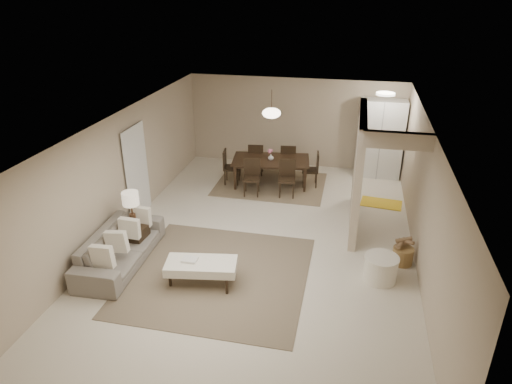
% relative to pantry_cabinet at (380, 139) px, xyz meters
% --- Properties ---
extents(floor, '(9.00, 9.00, 0.00)m').
position_rel_pantry_cabinet_xyz_m(floor, '(-2.35, -4.15, -1.05)').
color(floor, beige).
rests_on(floor, ground).
extents(ceiling, '(9.00, 9.00, 0.00)m').
position_rel_pantry_cabinet_xyz_m(ceiling, '(-2.35, -4.15, 1.45)').
color(ceiling, white).
rests_on(ceiling, back_wall).
extents(back_wall, '(6.00, 0.00, 6.00)m').
position_rel_pantry_cabinet_xyz_m(back_wall, '(-2.35, 0.35, 0.20)').
color(back_wall, tan).
rests_on(back_wall, floor).
extents(left_wall, '(0.00, 9.00, 9.00)m').
position_rel_pantry_cabinet_xyz_m(left_wall, '(-5.35, -4.15, 0.20)').
color(left_wall, tan).
rests_on(left_wall, floor).
extents(right_wall, '(0.00, 9.00, 9.00)m').
position_rel_pantry_cabinet_xyz_m(right_wall, '(0.65, -4.15, 0.20)').
color(right_wall, tan).
rests_on(right_wall, floor).
extents(partition, '(0.15, 2.50, 2.50)m').
position_rel_pantry_cabinet_xyz_m(partition, '(-0.55, -2.90, 0.20)').
color(partition, tan).
rests_on(partition, floor).
extents(doorway, '(0.04, 0.90, 2.04)m').
position_rel_pantry_cabinet_xyz_m(doorway, '(-5.32, -3.55, -0.03)').
color(doorway, black).
rests_on(doorway, floor).
extents(pantry_cabinet, '(1.20, 0.55, 2.10)m').
position_rel_pantry_cabinet_xyz_m(pantry_cabinet, '(0.00, 0.00, 0.00)').
color(pantry_cabinet, silver).
rests_on(pantry_cabinet, floor).
extents(flush_light, '(0.44, 0.44, 0.05)m').
position_rel_pantry_cabinet_xyz_m(flush_light, '(-0.05, -0.95, 1.41)').
color(flush_light, white).
rests_on(flush_light, ceiling).
extents(living_rug, '(3.20, 3.20, 0.01)m').
position_rel_pantry_cabinet_xyz_m(living_rug, '(-2.90, -5.47, -1.04)').
color(living_rug, brown).
rests_on(living_rug, floor).
extents(sofa, '(2.29, 0.96, 0.66)m').
position_rel_pantry_cabinet_xyz_m(sofa, '(-4.80, -5.47, -0.72)').
color(sofa, slate).
rests_on(sofa, floor).
extents(ottoman_bench, '(1.31, 0.75, 0.44)m').
position_rel_pantry_cabinet_xyz_m(ottoman_bench, '(-3.10, -5.77, -0.70)').
color(ottoman_bench, silver).
rests_on(ottoman_bench, living_rug).
extents(side_table, '(0.48, 0.48, 0.49)m').
position_rel_pantry_cabinet_xyz_m(side_table, '(-4.75, -4.96, -0.81)').
color(side_table, black).
rests_on(side_table, floor).
extents(table_lamp, '(0.32, 0.32, 0.76)m').
position_rel_pantry_cabinet_xyz_m(table_lamp, '(-4.75, -4.96, -0.00)').
color(table_lamp, '#4C3220').
rests_on(table_lamp, side_table).
extents(round_pouf, '(0.60, 0.60, 0.47)m').
position_rel_pantry_cabinet_xyz_m(round_pouf, '(-0.03, -4.99, -0.82)').
color(round_pouf, silver).
rests_on(round_pouf, floor).
extents(wicker_basket, '(0.51, 0.51, 0.33)m').
position_rel_pantry_cabinet_xyz_m(wicker_basket, '(0.40, -4.35, -0.89)').
color(wicker_basket, brown).
rests_on(wicker_basket, floor).
extents(dining_rug, '(2.80, 2.10, 0.01)m').
position_rel_pantry_cabinet_xyz_m(dining_rug, '(-2.73, -1.24, -1.04)').
color(dining_rug, '#7C6B4D').
rests_on(dining_rug, floor).
extents(dining_table, '(2.09, 1.34, 0.69)m').
position_rel_pantry_cabinet_xyz_m(dining_table, '(-2.73, -1.24, -0.71)').
color(dining_table, black).
rests_on(dining_table, dining_rug).
extents(dining_chairs, '(2.48, 1.92, 0.91)m').
position_rel_pantry_cabinet_xyz_m(dining_chairs, '(-2.73, -1.24, -0.59)').
color(dining_chairs, black).
rests_on(dining_chairs, dining_rug).
extents(vase, '(0.15, 0.15, 0.16)m').
position_rel_pantry_cabinet_xyz_m(vase, '(-2.73, -1.24, -0.28)').
color(vase, white).
rests_on(vase, dining_table).
extents(yellow_mat, '(1.02, 0.69, 0.01)m').
position_rel_pantry_cabinet_xyz_m(yellow_mat, '(0.10, -1.79, -1.04)').
color(yellow_mat, gold).
rests_on(yellow_mat, floor).
extents(pendant_light, '(0.46, 0.46, 0.71)m').
position_rel_pantry_cabinet_xyz_m(pendant_light, '(-2.73, -1.24, 0.87)').
color(pendant_light, '#4C3220').
rests_on(pendant_light, ceiling).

